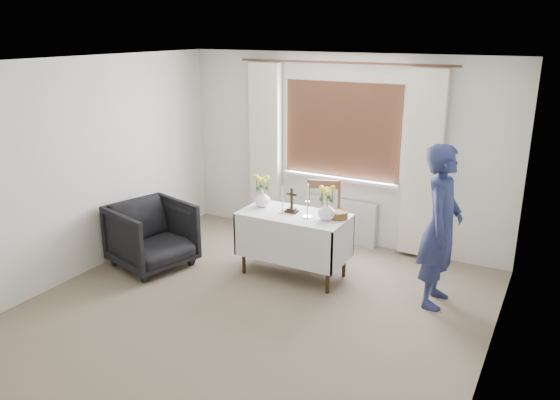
% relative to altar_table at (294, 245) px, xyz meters
% --- Properties ---
extents(ground, '(5.00, 5.00, 0.00)m').
position_rel_altar_table_xyz_m(ground, '(0.03, -1.18, -0.38)').
color(ground, '#89715F').
rests_on(ground, ground).
extents(altar_table, '(1.24, 0.64, 0.76)m').
position_rel_altar_table_xyz_m(altar_table, '(0.00, 0.00, 0.00)').
color(altar_table, silver).
rests_on(altar_table, ground).
extents(wooden_chair, '(0.58, 0.58, 0.98)m').
position_rel_altar_table_xyz_m(wooden_chair, '(0.08, 0.61, 0.11)').
color(wooden_chair, '#55301D').
rests_on(wooden_chair, ground).
extents(armchair, '(1.07, 1.05, 0.80)m').
position_rel_altar_table_xyz_m(armchair, '(-1.62, -0.59, 0.02)').
color(armchair, black).
rests_on(armchair, ground).
extents(person, '(0.43, 0.64, 1.71)m').
position_rel_altar_table_xyz_m(person, '(1.62, 0.11, 0.48)').
color(person, navy).
rests_on(person, ground).
extents(radiator, '(1.10, 0.10, 0.60)m').
position_rel_altar_table_xyz_m(radiator, '(0.03, 1.24, -0.08)').
color(radiator, silver).
rests_on(radiator, ground).
extents(wooden_cross, '(0.14, 0.11, 0.29)m').
position_rel_altar_table_xyz_m(wooden_cross, '(-0.05, 0.04, 0.53)').
color(wooden_cross, black).
rests_on(wooden_cross, altar_table).
extents(candlestick_left, '(0.10, 0.10, 0.32)m').
position_rel_altar_table_xyz_m(candlestick_left, '(-0.14, -0.03, 0.54)').
color(candlestick_left, silver).
rests_on(candlestick_left, altar_table).
extents(candlestick_right, '(0.12, 0.12, 0.39)m').
position_rel_altar_table_xyz_m(candlestick_right, '(0.19, -0.03, 0.58)').
color(candlestick_right, silver).
rests_on(candlestick_right, altar_table).
extents(flower_vase_left, '(0.21, 0.21, 0.20)m').
position_rel_altar_table_xyz_m(flower_vase_left, '(-0.46, 0.07, 0.48)').
color(flower_vase_left, white).
rests_on(flower_vase_left, altar_table).
extents(flower_vase_right, '(0.26, 0.26, 0.21)m').
position_rel_altar_table_xyz_m(flower_vase_right, '(0.40, 0.00, 0.48)').
color(flower_vase_right, white).
rests_on(flower_vase_right, altar_table).
extents(wicker_basket, '(0.28, 0.28, 0.08)m').
position_rel_altar_table_xyz_m(wicker_basket, '(0.50, 0.11, 0.42)').
color(wicker_basket, brown).
rests_on(wicker_basket, altar_table).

